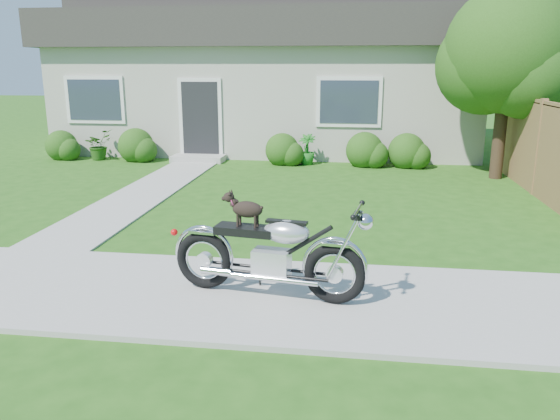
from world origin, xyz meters
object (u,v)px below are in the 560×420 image
Objects in this scene: house at (271,77)px; potted_plant_left at (98,145)px; fence at (539,148)px; potted_plant_right at (307,149)px; motorcycle_with_dog at (271,253)px; tree_near at (514,56)px.

house reaches higher than potted_plant_left.
fence is (6.30, -6.24, -1.22)m from house.
potted_plant_right is (1.45, -3.44, -1.76)m from house.
potted_plant_left is 0.37× the size of motorcycle_with_dog.
potted_plant_right is at bearing 149.99° from fence.
motorcycle_with_dog reaches higher than potted_plant_left.
tree_near is 5.30m from potted_plant_right.
fence is 2.99× the size of motorcycle_with_dog.
house is at bearing 112.89° from potted_plant_right.
house reaches higher than tree_near.
potted_plant_left is at bearing 165.20° from fence.
fence is 8.35× the size of potted_plant_right.
fence reaches higher than potted_plant_left.
potted_plant_right is 0.36× the size of motorcycle_with_dog.
house reaches higher than potted_plant_right.
tree_near reaches higher than fence.
tree_near reaches higher than potted_plant_right.
potted_plant_right is (-4.85, 2.80, -0.54)m from fence.
potted_plant_left reaches higher than potted_plant_right.
fence is 8.08× the size of potted_plant_left.
potted_plant_right is 8.60m from motorcycle_with_dog.
fence is at bearing -44.74° from house.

